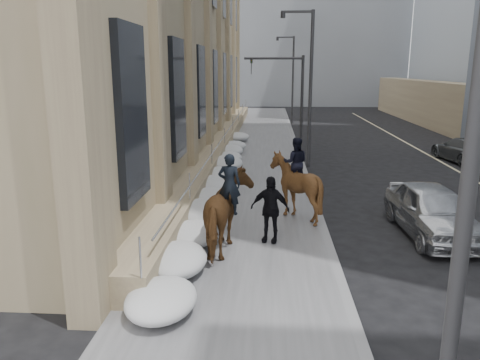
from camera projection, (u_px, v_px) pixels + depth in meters
name	position (u px, v px, depth m)	size (l,w,h in m)	color
ground	(235.00, 278.00, 11.78)	(140.00, 140.00, 0.00)	black
sidewalk	(251.00, 182.00, 21.47)	(5.00, 80.00, 0.12)	#515154
curb	(308.00, 183.00, 21.30)	(0.24, 80.00, 0.12)	slate
limestone_building	(175.00, 7.00, 29.40)	(6.10, 44.00, 18.00)	#8B7D5B
bg_building_mid	(294.00, 4.00, 66.48)	(30.00, 12.00, 28.00)	slate
bg_building_far	(231.00, 39.00, 79.69)	(24.00, 12.00, 20.00)	gray
streetlight_near	(459.00, 127.00, 4.71)	(1.71, 0.24, 8.00)	#2D2D30
streetlight_mid	(308.00, 79.00, 24.12)	(1.71, 0.24, 8.00)	#2D2D30
streetlight_far	(291.00, 74.00, 43.53)	(1.71, 0.24, 8.00)	#2D2D30
traffic_signal	(289.00, 85.00, 32.06)	(4.10, 0.22, 6.00)	#2D2D30
snow_bank	(215.00, 183.00, 19.62)	(1.70, 18.10, 0.76)	silver
mounted_horse_left	(228.00, 211.00, 12.96)	(1.35, 2.70, 2.77)	#422913
mounted_horse_right	(295.00, 184.00, 15.96)	(1.84, 2.06, 2.76)	#3F2612
pedestrian	(270.00, 209.00, 13.75)	(1.17, 0.49, 1.99)	black
car_silver	(432.00, 210.00, 14.65)	(1.93, 4.79, 1.63)	#AEB1B6
car_grey	(464.00, 150.00, 26.13)	(1.97, 4.85, 1.41)	#5A5E62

